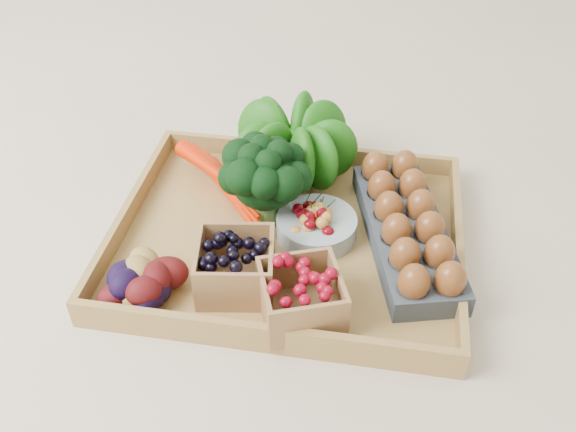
% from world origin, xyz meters
% --- Properties ---
extents(ground, '(4.00, 4.00, 0.00)m').
position_xyz_m(ground, '(0.00, 0.00, 0.00)').
color(ground, beige).
rests_on(ground, ground).
extents(tray, '(0.55, 0.45, 0.01)m').
position_xyz_m(tray, '(0.00, 0.00, 0.01)').
color(tray, '#A38044').
rests_on(tray, ground).
extents(carrots, '(0.21, 0.15, 0.05)m').
position_xyz_m(carrots, '(-0.12, 0.08, 0.04)').
color(carrots, red).
rests_on(carrots, tray).
extents(lettuce, '(0.15, 0.15, 0.15)m').
position_xyz_m(lettuce, '(-0.02, 0.17, 0.09)').
color(lettuce, '#0F4E0C').
rests_on(lettuce, tray).
extents(broccoli, '(0.14, 0.14, 0.11)m').
position_xyz_m(broccoli, '(-0.04, 0.04, 0.07)').
color(broccoli, black).
rests_on(broccoli, tray).
extents(cherry_bowl, '(0.13, 0.13, 0.03)m').
position_xyz_m(cherry_bowl, '(0.04, 0.01, 0.03)').
color(cherry_bowl, '#8C9EA5').
rests_on(cherry_bowl, tray).
extents(egg_carton, '(0.20, 0.35, 0.04)m').
position_xyz_m(egg_carton, '(0.19, 0.02, 0.03)').
color(egg_carton, '#393F48').
rests_on(egg_carton, tray).
extents(potatoes, '(0.14, 0.14, 0.08)m').
position_xyz_m(potatoes, '(-0.19, -0.17, 0.05)').
color(potatoes, '#3A090B').
rests_on(potatoes, tray).
extents(punnet_blackberry, '(0.13, 0.13, 0.08)m').
position_xyz_m(punnet_blackberry, '(-0.06, -0.12, 0.05)').
color(punnet_blackberry, black).
rests_on(punnet_blackberry, tray).
extents(punnet_raspberry, '(0.14, 0.14, 0.08)m').
position_xyz_m(punnet_raspberry, '(0.05, -0.16, 0.05)').
color(punnet_raspberry, maroon).
rests_on(punnet_raspberry, tray).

